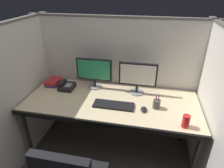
{
  "coord_description": "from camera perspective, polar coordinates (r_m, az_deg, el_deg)",
  "views": [
    {
      "loc": [
        0.37,
        -1.43,
        1.88
      ],
      "look_at": [
        0.0,
        0.35,
        0.92
      ],
      "focal_mm": 30.41,
      "sensor_mm": 36.0,
      "label": 1
    }
  ],
  "objects": [
    {
      "name": "desk",
      "position": [
        2.13,
        -0.34,
        -6.25
      ],
      "size": [
        1.9,
        0.8,
        0.74
      ],
      "color": "beige",
      "rests_on": "ground"
    },
    {
      "name": "soda_can",
      "position": [
        1.84,
        21.31,
        -10.4
      ],
      "size": [
        0.07,
        0.07,
        0.12
      ],
      "primitive_type": "cylinder",
      "color": "red",
      "rests_on": "desk"
    },
    {
      "name": "cubicle_partition_left",
      "position": [
        2.39,
        -24.86,
        -2.16
      ],
      "size": [
        0.06,
        1.41,
        1.57
      ],
      "color": "beige",
      "rests_on": "ground"
    },
    {
      "name": "monitor_right",
      "position": [
        2.17,
        7.72,
        2.33
      ],
      "size": [
        0.43,
        0.17,
        0.37
      ],
      "color": "gray",
      "rests_on": "desk"
    },
    {
      "name": "book_stack",
      "position": [
        2.54,
        -17.16,
        0.62
      ],
      "size": [
        0.15,
        0.21,
        0.07
      ],
      "color": "#4C3366",
      "rests_on": "desk"
    },
    {
      "name": "keyboard_main",
      "position": [
        2.01,
        0.47,
        -6.36
      ],
      "size": [
        0.43,
        0.15,
        0.02
      ],
      "primitive_type": "cube",
      "color": "black",
      "rests_on": "desk"
    },
    {
      "name": "ground_plane",
      "position": [
        2.4,
        -1.85,
        -23.97
      ],
      "size": [
        8.0,
        8.0,
        0.0
      ],
      "primitive_type": "plane",
      "color": "#423D38"
    },
    {
      "name": "computer_mouse",
      "position": [
        1.97,
        9.52,
        -7.5
      ],
      "size": [
        0.06,
        0.1,
        0.04
      ],
      "color": "black",
      "rests_on": "desk"
    },
    {
      "name": "desk_phone",
      "position": [
        2.39,
        -13.49,
        -0.64
      ],
      "size": [
        0.17,
        0.19,
        0.09
      ],
      "color": "black",
      "rests_on": "desk"
    },
    {
      "name": "pen_cup",
      "position": [
        2.02,
        13.23,
        -5.84
      ],
      "size": [
        0.08,
        0.08,
        0.16
      ],
      "color": "#4C4742",
      "rests_on": "desk"
    },
    {
      "name": "cubicle_partition_rear",
      "position": [
        2.46,
        1.86,
        1.53
      ],
      "size": [
        2.21,
        0.06,
        1.57
      ],
      "color": "beige",
      "rests_on": "ground"
    },
    {
      "name": "cubicle_partition_right",
      "position": [
        2.06,
        27.5,
        -7.75
      ],
      "size": [
        0.06,
        1.41,
        1.57
      ],
      "color": "beige",
      "rests_on": "ground"
    },
    {
      "name": "monitor_left",
      "position": [
        2.29,
        -5.37,
        3.85
      ],
      "size": [
        0.43,
        0.17,
        0.37
      ],
      "color": "gray",
      "rests_on": "desk"
    }
  ]
}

